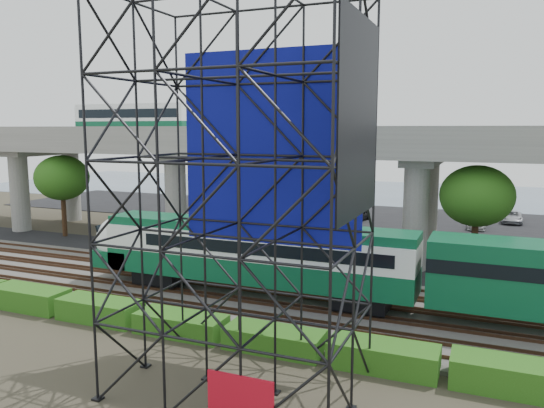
% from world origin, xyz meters
% --- Properties ---
extents(ground, '(140.00, 140.00, 0.00)m').
position_xyz_m(ground, '(0.00, 0.00, 0.00)').
color(ground, '#474233').
rests_on(ground, ground).
extents(ballast_bed, '(90.00, 12.00, 0.20)m').
position_xyz_m(ballast_bed, '(0.00, 2.00, 0.10)').
color(ballast_bed, slate).
rests_on(ballast_bed, ground).
extents(service_road, '(90.00, 5.00, 0.08)m').
position_xyz_m(service_road, '(0.00, 10.50, 0.04)').
color(service_road, black).
rests_on(service_road, ground).
extents(parking_lot, '(90.00, 18.00, 0.08)m').
position_xyz_m(parking_lot, '(0.00, 34.00, 0.04)').
color(parking_lot, black).
rests_on(parking_lot, ground).
extents(harbor_water, '(140.00, 40.00, 0.03)m').
position_xyz_m(harbor_water, '(0.00, 56.00, 0.01)').
color(harbor_water, '#40546A').
rests_on(harbor_water, ground).
extents(rail_tracks, '(90.00, 9.52, 0.16)m').
position_xyz_m(rail_tracks, '(0.00, 2.00, 0.28)').
color(rail_tracks, '#472D1E').
rests_on(rail_tracks, ballast_bed).
extents(commuter_train, '(29.30, 3.06, 4.30)m').
position_xyz_m(commuter_train, '(4.21, 2.00, 2.88)').
color(commuter_train, black).
rests_on(commuter_train, rail_tracks).
extents(overpass, '(80.00, 12.00, 12.40)m').
position_xyz_m(overpass, '(-1.22, 16.00, 8.21)').
color(overpass, '#9E9B93').
rests_on(overpass, ground).
extents(scaffold_tower, '(9.36, 6.36, 15.00)m').
position_xyz_m(scaffold_tower, '(6.07, -7.98, 7.47)').
color(scaffold_tower, black).
rests_on(scaffold_tower, ground).
extents(hedge_strip, '(34.60, 1.80, 1.20)m').
position_xyz_m(hedge_strip, '(1.01, -4.30, 0.56)').
color(hedge_strip, '#265714').
rests_on(hedge_strip, ground).
extents(trees, '(40.94, 16.94, 7.69)m').
position_xyz_m(trees, '(-4.67, 16.17, 5.57)').
color(trees, '#382314').
rests_on(trees, ground).
extents(suv, '(5.02, 3.55, 1.27)m').
position_xyz_m(suv, '(-2.81, 10.02, 0.72)').
color(suv, black).
rests_on(suv, service_road).
extents(parked_cars, '(36.94, 9.56, 1.26)m').
position_xyz_m(parked_cars, '(1.33, 33.75, 0.70)').
color(parked_cars, white).
rests_on(parked_cars, parking_lot).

